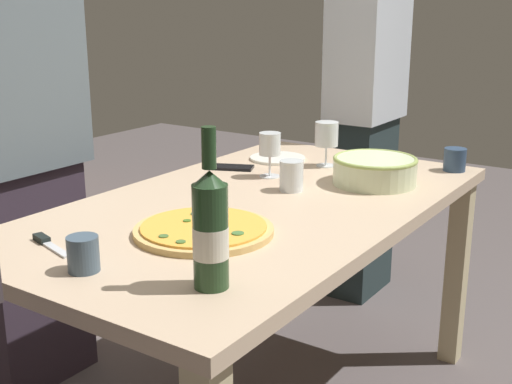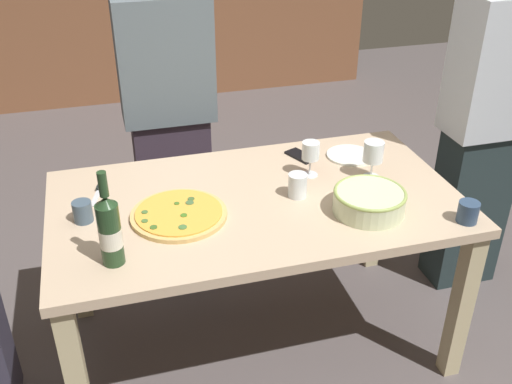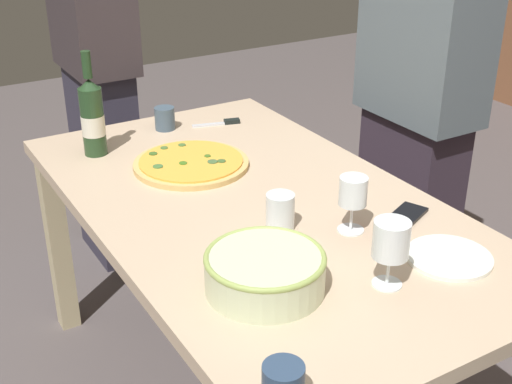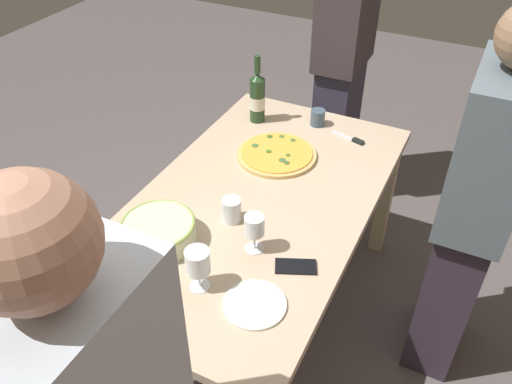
{
  "view_description": "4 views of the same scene",
  "coord_description": "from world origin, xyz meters",
  "px_view_note": "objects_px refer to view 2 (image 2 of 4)",
  "views": [
    {
      "loc": [
        -1.59,
        -1.08,
        1.33
      ],
      "look_at": [
        0.0,
        0.0,
        0.78
      ],
      "focal_mm": 47.21,
      "sensor_mm": 36.0,
      "label": 1
    },
    {
      "loc": [
        -0.54,
        -1.93,
        1.95
      ],
      "look_at": [
        0.0,
        0.0,
        0.78
      ],
      "focal_mm": 41.62,
      "sensor_mm": 36.0,
      "label": 2
    },
    {
      "loc": [
        1.49,
        -0.89,
        1.63
      ],
      "look_at": [
        0.0,
        0.0,
        0.78
      ],
      "focal_mm": 48.39,
      "sensor_mm": 36.0,
      "label": 3
    },
    {
      "loc": [
        1.5,
        0.73,
        2.08
      ],
      "look_at": [
        0.0,
        0.0,
        0.78
      ],
      "focal_mm": 36.64,
      "sensor_mm": 36.0,
      "label": 4
    }
  ],
  "objects_px": {
    "pizza": "(179,214)",
    "serving_bowl": "(369,200)",
    "cup_spare": "(83,212)",
    "person_host": "(169,115)",
    "pizza_knife": "(99,191)",
    "wine_glass_near_pizza": "(373,152)",
    "wine_glass_by_bottle": "(311,153)",
    "side_plate": "(350,155)",
    "cup_amber": "(468,212)",
    "cup_ceramic": "(298,185)",
    "wine_bottle": "(110,230)",
    "dining_table": "(256,218)",
    "person_guest_left": "(486,125)",
    "cell_phone": "(301,156)"
  },
  "relations": [
    {
      "from": "serving_bowl",
      "to": "person_guest_left",
      "type": "distance_m",
      "value": 0.86
    },
    {
      "from": "dining_table",
      "to": "wine_bottle",
      "type": "distance_m",
      "value": 0.67
    },
    {
      "from": "dining_table",
      "to": "cup_amber",
      "type": "relative_size",
      "value": 19.89
    },
    {
      "from": "wine_glass_near_pizza",
      "to": "cup_ceramic",
      "type": "height_order",
      "value": "wine_glass_near_pizza"
    },
    {
      "from": "cup_amber",
      "to": "cup_spare",
      "type": "distance_m",
      "value": 1.41
    },
    {
      "from": "cup_spare",
      "to": "person_host",
      "type": "xyz_separation_m",
      "value": [
        0.43,
        0.79,
        0.01
      ]
    },
    {
      "from": "cell_phone",
      "to": "person_host",
      "type": "xyz_separation_m",
      "value": [
        -0.51,
        0.51,
        0.05
      ]
    },
    {
      "from": "person_host",
      "to": "wine_glass_by_bottle",
      "type": "bearing_deg",
      "value": 20.43
    },
    {
      "from": "wine_glass_near_pizza",
      "to": "side_plate",
      "type": "distance_m",
      "value": 0.23
    },
    {
      "from": "person_host",
      "to": "cup_amber",
      "type": "bearing_deg",
      "value": 22.94
    },
    {
      "from": "cup_ceramic",
      "to": "pizza_knife",
      "type": "bearing_deg",
      "value": 162.49
    },
    {
      "from": "pizza",
      "to": "wine_glass_near_pizza",
      "type": "height_order",
      "value": "wine_glass_near_pizza"
    },
    {
      "from": "serving_bowl",
      "to": "wine_glass_by_bottle",
      "type": "xyz_separation_m",
      "value": [
        -0.12,
        0.33,
        0.06
      ]
    },
    {
      "from": "cup_amber",
      "to": "side_plate",
      "type": "xyz_separation_m",
      "value": [
        -0.2,
        0.61,
        -0.04
      ]
    },
    {
      "from": "pizza_knife",
      "to": "cup_amber",
      "type": "bearing_deg",
      "value": -24.08
    },
    {
      "from": "pizza",
      "to": "cup_ceramic",
      "type": "bearing_deg",
      "value": 3.08
    },
    {
      "from": "pizza",
      "to": "serving_bowl",
      "type": "distance_m",
      "value": 0.72
    },
    {
      "from": "cup_amber",
      "to": "cup_ceramic",
      "type": "xyz_separation_m",
      "value": [
        -0.54,
        0.34,
        0.01
      ]
    },
    {
      "from": "wine_glass_by_bottle",
      "to": "cup_amber",
      "type": "distance_m",
      "value": 0.66
    },
    {
      "from": "wine_glass_near_pizza",
      "to": "pizza_knife",
      "type": "relative_size",
      "value": 0.93
    },
    {
      "from": "side_plate",
      "to": "person_host",
      "type": "relative_size",
      "value": 0.13
    },
    {
      "from": "pizza",
      "to": "wine_glass_near_pizza",
      "type": "relative_size",
      "value": 2.23
    },
    {
      "from": "wine_glass_by_bottle",
      "to": "wine_bottle",
      "type": "bearing_deg",
      "value": -154.59
    },
    {
      "from": "wine_glass_by_bottle",
      "to": "cup_amber",
      "type": "height_order",
      "value": "wine_glass_by_bottle"
    },
    {
      "from": "cup_ceramic",
      "to": "person_host",
      "type": "height_order",
      "value": "person_host"
    },
    {
      "from": "cup_amber",
      "to": "cup_ceramic",
      "type": "distance_m",
      "value": 0.64
    },
    {
      "from": "cup_spare",
      "to": "pizza_knife",
      "type": "distance_m",
      "value": 0.21
    },
    {
      "from": "wine_glass_near_pizza",
      "to": "wine_glass_by_bottle",
      "type": "height_order",
      "value": "wine_glass_near_pizza"
    },
    {
      "from": "serving_bowl",
      "to": "person_host",
      "type": "relative_size",
      "value": 0.17
    },
    {
      "from": "person_host",
      "to": "person_guest_left",
      "type": "height_order",
      "value": "person_guest_left"
    },
    {
      "from": "serving_bowl",
      "to": "wine_bottle",
      "type": "distance_m",
      "value": 0.96
    },
    {
      "from": "cup_amber",
      "to": "pizza",
      "type": "bearing_deg",
      "value": 162.75
    },
    {
      "from": "person_host",
      "to": "cup_spare",
      "type": "bearing_deg",
      "value": -44.16
    },
    {
      "from": "wine_glass_near_pizza",
      "to": "cell_phone",
      "type": "distance_m",
      "value": 0.36
    },
    {
      "from": "dining_table",
      "to": "serving_bowl",
      "type": "height_order",
      "value": "serving_bowl"
    },
    {
      "from": "wine_bottle",
      "to": "wine_glass_near_pizza",
      "type": "height_order",
      "value": "wine_bottle"
    },
    {
      "from": "pizza",
      "to": "wine_bottle",
      "type": "xyz_separation_m",
      "value": [
        -0.25,
        -0.22,
        0.12
      ]
    },
    {
      "from": "wine_glass_by_bottle",
      "to": "cup_ceramic",
      "type": "distance_m",
      "value": 0.19
    },
    {
      "from": "pizza",
      "to": "person_guest_left",
      "type": "xyz_separation_m",
      "value": [
        1.46,
        0.24,
        0.09
      ]
    },
    {
      "from": "pizza",
      "to": "cup_amber",
      "type": "distance_m",
      "value": 1.07
    },
    {
      "from": "cup_amber",
      "to": "cup_spare",
      "type": "height_order",
      "value": "same"
    },
    {
      "from": "cup_ceramic",
      "to": "person_host",
      "type": "relative_size",
      "value": 0.06
    },
    {
      "from": "wine_glass_near_pizza",
      "to": "pizza_knife",
      "type": "bearing_deg",
      "value": 171.08
    },
    {
      "from": "serving_bowl",
      "to": "pizza_knife",
      "type": "bearing_deg",
      "value": 156.71
    },
    {
      "from": "pizza",
      "to": "serving_bowl",
      "type": "height_order",
      "value": "serving_bowl"
    },
    {
      "from": "pizza",
      "to": "person_guest_left",
      "type": "bearing_deg",
      "value": 9.23
    },
    {
      "from": "serving_bowl",
      "to": "dining_table",
      "type": "bearing_deg",
      "value": 151.72
    },
    {
      "from": "pizza",
      "to": "cup_spare",
      "type": "bearing_deg",
      "value": 169.16
    },
    {
      "from": "dining_table",
      "to": "pizza_knife",
      "type": "height_order",
      "value": "pizza_knife"
    },
    {
      "from": "serving_bowl",
      "to": "wine_bottle",
      "type": "bearing_deg",
      "value": -176.15
    }
  ]
}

